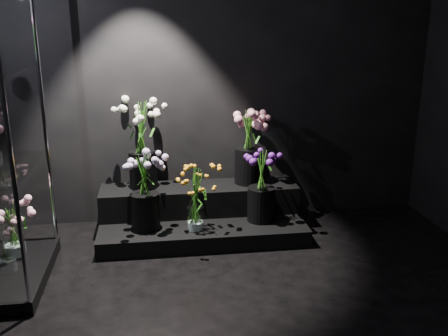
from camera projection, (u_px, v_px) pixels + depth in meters
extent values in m
plane|color=black|center=(215.00, 70.00, 4.46)|extent=(4.00, 0.00, 4.00)
cube|color=black|center=(202.00, 227.00, 4.40)|extent=(1.77, 0.79, 0.15)
cube|color=black|center=(200.00, 199.00, 4.53)|extent=(1.77, 0.39, 0.25)
cube|color=black|center=(5.00, 275.00, 3.64)|extent=(0.61, 1.01, 0.10)
cylinder|color=white|center=(195.00, 218.00, 4.14)|extent=(0.14, 0.14, 0.20)
cylinder|color=black|center=(145.00, 211.00, 4.15)|extent=(0.24, 0.24, 0.31)
cylinder|color=black|center=(261.00, 204.00, 4.32)|extent=(0.24, 0.24, 0.30)
cylinder|color=black|center=(143.00, 170.00, 4.41)|extent=(0.24, 0.24, 0.33)
cylinder|color=black|center=(248.00, 165.00, 4.54)|extent=(0.25, 0.25, 0.33)
cylinder|color=white|center=(14.00, 240.00, 3.79)|extent=(0.16, 0.16, 0.25)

